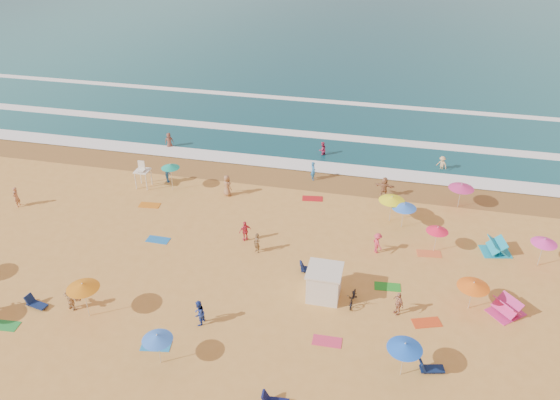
# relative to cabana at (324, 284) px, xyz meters

# --- Properties ---
(ground) EXTENTS (220.00, 220.00, 0.00)m
(ground) POSITION_rel_cabana_xyz_m (-5.69, 2.69, -1.00)
(ground) COLOR gold
(ground) RESTS_ON ground
(ocean) EXTENTS (220.00, 140.00, 0.18)m
(ocean) POSITION_rel_cabana_xyz_m (-5.69, 86.69, -1.00)
(ocean) COLOR #0C4756
(ocean) RESTS_ON ground
(wet_sand) EXTENTS (220.00, 220.00, 0.00)m
(wet_sand) POSITION_rel_cabana_xyz_m (-5.69, 15.19, -0.99)
(wet_sand) COLOR olive
(wet_sand) RESTS_ON ground
(surf_foam) EXTENTS (200.00, 18.70, 0.05)m
(surf_foam) POSITION_rel_cabana_xyz_m (-5.69, 24.01, -0.90)
(surf_foam) COLOR white
(surf_foam) RESTS_ON ground
(cabana) EXTENTS (2.00, 2.00, 2.00)m
(cabana) POSITION_rel_cabana_xyz_m (0.00, 0.00, 0.00)
(cabana) COLOR silver
(cabana) RESTS_ON ground
(cabana_roof) EXTENTS (2.20, 2.20, 0.12)m
(cabana_roof) POSITION_rel_cabana_xyz_m (0.00, 0.00, 1.06)
(cabana_roof) COLOR silver
(cabana_roof) RESTS_ON cabana
(bicycle) EXTENTS (0.77, 1.87, 0.96)m
(bicycle) POSITION_rel_cabana_xyz_m (1.90, -0.30, -0.52)
(bicycle) COLOR black
(bicycle) RESTS_ON ground
(lifeguard_stand) EXTENTS (1.20, 1.20, 2.10)m
(lifeguard_stand) POSITION_rel_cabana_xyz_m (-17.38, 10.78, 0.05)
(lifeguard_stand) COLOR white
(lifeguard_stand) RESTS_ON ground
(beach_umbrellas) EXTENTS (61.76, 22.79, 0.81)m
(beach_umbrellas) POSITION_rel_cabana_xyz_m (-2.64, 2.97, 1.03)
(beach_umbrellas) COLOR green
(beach_umbrellas) RESTS_ON ground
(loungers) EXTENTS (53.46, 21.87, 0.34)m
(loungers) POSITION_rel_cabana_xyz_m (2.64, -0.28, -0.83)
(loungers) COLOR #0E1547
(loungers) RESTS_ON ground
(towels) EXTENTS (35.14, 21.95, 0.03)m
(towels) POSITION_rel_cabana_xyz_m (-6.72, 0.40, -0.98)
(towels) COLOR #B41916
(towels) RESTS_ON ground
(popup_tents) EXTENTS (2.56, 8.77, 1.20)m
(popup_tents) POSITION_rel_cabana_xyz_m (11.26, 4.20, -0.40)
(popup_tents) COLOR #D52F82
(popup_tents) RESTS_ON ground
(beachgoers) EXTENTS (42.80, 27.01, 2.11)m
(beachgoers) POSITION_rel_cabana_xyz_m (-8.26, 7.52, -0.21)
(beachgoers) COLOR #2771B9
(beachgoers) RESTS_ON ground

